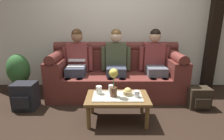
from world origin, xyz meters
TOP-DOWN VIEW (x-y plane):
  - ground_plane at (0.00, 0.00)m, footprint 14.00×14.00m
  - back_wall_patterned at (0.00, 1.70)m, footprint 6.00×0.12m
  - timber_pillar at (1.95, 1.58)m, footprint 0.20×0.20m
  - couch at (-0.00, 1.17)m, footprint 2.39×0.88m
  - person_left at (-0.72, 1.17)m, footprint 0.56×0.67m
  - person_middle at (0.00, 1.17)m, footprint 0.56×0.67m
  - person_right at (0.72, 1.17)m, footprint 0.56×0.67m
  - coffee_table at (0.00, 0.20)m, footprint 0.86×0.51m
  - flower_vase at (-0.05, 0.18)m, footprint 0.12×0.12m
  - snack_bowl at (0.14, 0.24)m, footprint 0.13×0.13m
  - cup_near_left at (0.26, 0.16)m, footprint 0.07×0.07m
  - cup_near_right at (-0.09, 0.30)m, footprint 0.07×0.07m
  - cup_far_center at (-0.26, 0.27)m, footprint 0.08×0.08m
  - backpack_left at (-1.45, 0.56)m, footprint 0.35×0.32m
  - backpack_right at (1.32, 0.58)m, footprint 0.33×0.27m
  - potted_plant at (-1.79, 1.10)m, footprint 0.40×0.40m

SIDE VIEW (x-z plane):
  - ground_plane at x=0.00m, z-range 0.00..0.00m
  - backpack_right at x=1.32m, z-range 0.00..0.34m
  - backpack_left at x=-1.45m, z-range 0.00..0.42m
  - coffee_table at x=0.00m, z-range 0.13..0.50m
  - couch at x=0.00m, z-range -0.11..0.85m
  - snack_bowl at x=0.14m, z-range 0.36..0.47m
  - cup_near_left at x=0.26m, z-range 0.37..0.46m
  - cup_far_center at x=-0.26m, z-range 0.37..0.49m
  - potted_plant at x=-1.79m, z-range 0.04..0.82m
  - cup_near_right at x=-0.09m, z-range 0.37..0.49m
  - flower_vase at x=-0.05m, z-range 0.40..0.79m
  - person_left at x=-0.72m, z-range 0.05..1.27m
  - person_middle at x=0.00m, z-range 0.05..1.27m
  - person_right at x=0.72m, z-range 0.05..1.27m
  - back_wall_patterned at x=0.00m, z-range 0.00..2.90m
  - timber_pillar at x=1.95m, z-range 0.00..2.90m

